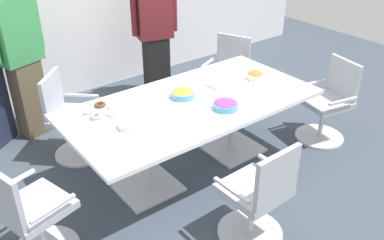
{
  "coord_description": "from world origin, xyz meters",
  "views": [
    {
      "loc": [
        -2.15,
        -2.8,
        2.55
      ],
      "look_at": [
        0.0,
        0.0,
        0.55
      ],
      "focal_mm": 39.41,
      "sensor_mm": 36.0,
      "label": 1
    }
  ],
  "objects": [
    {
      "name": "office_chair_2",
      "position": [
        -1.67,
        -0.22,
        0.41
      ],
      "size": [
        0.66,
        0.66,
        0.91
      ],
      "rotation": [
        0.0,
        0.0,
        -1.31
      ],
      "color": "silver",
      "rests_on": "ground"
    },
    {
      "name": "office_chair_0",
      "position": [
        1.17,
        0.79,
        0.41
      ],
      "size": [
        0.71,
        0.71,
        0.91
      ],
      "rotation": [
        0.0,
        0.0,
        -4.3
      ],
      "color": "silver",
      "rests_on": "ground"
    },
    {
      "name": "snack_bowl_pretzels",
      "position": [
        0.85,
        0.01,
        0.79
      ],
      "size": [
        0.18,
        0.18,
        0.09
      ],
      "color": "beige",
      "rests_on": "conference_table"
    },
    {
      "name": "conference_table",
      "position": [
        0.0,
        0.0,
        0.63
      ],
      "size": [
        2.4,
        1.2,
        0.75
      ],
      "color": "white",
      "rests_on": "ground"
    },
    {
      "name": "snack_bowl_chips_yellow",
      "position": [
        -0.01,
        0.13,
        0.79
      ],
      "size": [
        0.23,
        0.23,
        0.09
      ],
      "color": "#4C9EC6",
      "rests_on": "conference_table"
    },
    {
      "name": "ground_plane",
      "position": [
        0.0,
        0.0,
        -0.01
      ],
      "size": [
        10.0,
        10.0,
        0.01
      ],
      "primitive_type": "cube",
      "color": "#3D4754"
    },
    {
      "name": "office_chair_3",
      "position": [
        -0.19,
        -1.1,
        0.41
      ],
      "size": [
        0.55,
        0.55,
        0.91
      ],
      "rotation": [
        0.0,
        0.0,
        0.03
      ],
      "color": "silver",
      "rests_on": "ground"
    },
    {
      "name": "office_chair_4",
      "position": [
        1.55,
        -0.45,
        0.41
      ],
      "size": [
        0.64,
        0.64,
        0.91
      ],
      "rotation": [
        0.0,
        0.0,
        1.37
      ],
      "color": "silver",
      "rests_on": "ground"
    },
    {
      "name": "snack_bowl_candy_mix",
      "position": [
        0.16,
        -0.3,
        0.79
      ],
      "size": [
        0.23,
        0.23,
        0.08
      ],
      "color": "#4C9EC6",
      "rests_on": "conference_table"
    },
    {
      "name": "donut_platter",
      "position": [
        -0.77,
        0.31,
        0.77
      ],
      "size": [
        0.33,
        0.32,
        0.04
      ],
      "color": "white",
      "rests_on": "conference_table"
    },
    {
      "name": "person_standing_1",
      "position": [
        -1.02,
        1.65,
        0.97
      ],
      "size": [
        0.6,
        0.35,
        1.84
      ],
      "rotation": [
        0.0,
        0.0,
        -2.82
      ],
      "color": "brown",
      "rests_on": "ground"
    },
    {
      "name": "napkin_pile",
      "position": [
        0.43,
        0.11,
        0.78
      ],
      "size": [
        0.19,
        0.19,
        0.06
      ],
      "primitive_type": "cube",
      "color": "white",
      "rests_on": "conference_table"
    },
    {
      "name": "person_standing_2",
      "position": [
        0.68,
        1.66,
        0.87
      ],
      "size": [
        0.61,
        0.32,
        1.67
      ],
      "rotation": [
        0.0,
        0.0,
        -3.39
      ],
      "color": "black",
      "rests_on": "ground"
    },
    {
      "name": "office_chair_1",
      "position": [
        -0.85,
        0.95,
        0.41
      ],
      "size": [
        0.76,
        0.76,
        0.91
      ],
      "rotation": [
        0.0,
        0.0,
        -2.33
      ],
      "color": "silver",
      "rests_on": "ground"
    },
    {
      "name": "plate_stack",
      "position": [
        -0.71,
        -0.06,
        0.78
      ],
      "size": [
        0.2,
        0.2,
        0.05
      ],
      "color": "white",
      "rests_on": "conference_table"
    }
  ]
}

